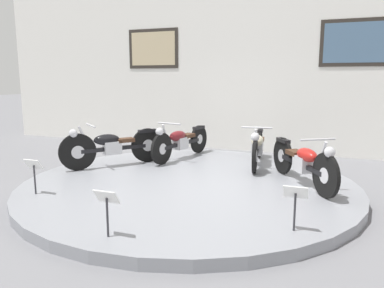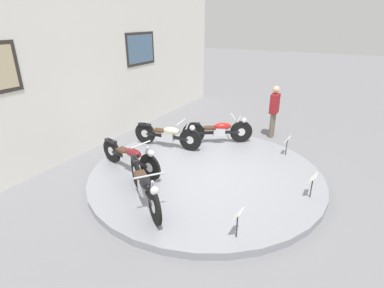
% 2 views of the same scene
% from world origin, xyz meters
% --- Properties ---
extents(ground_plane, '(60.00, 60.00, 0.00)m').
position_xyz_m(ground_plane, '(0.00, 0.00, 0.00)').
color(ground_plane, slate).
extents(display_platform, '(5.28, 5.28, 0.14)m').
position_xyz_m(display_platform, '(0.00, 0.00, 0.07)').
color(display_platform, gray).
rests_on(display_platform, ground_plane).
extents(back_wall, '(14.00, 0.22, 4.58)m').
position_xyz_m(back_wall, '(0.00, 3.62, 2.29)').
color(back_wall, white).
rests_on(back_wall, ground_plane).
extents(motorcycle_black, '(1.29, 1.61, 0.81)m').
position_xyz_m(motorcycle_black, '(-1.72, 0.43, 0.54)').
color(motorcycle_black, black).
rests_on(motorcycle_black, display_platform).
extents(motorcycle_maroon, '(0.57, 1.93, 0.78)m').
position_xyz_m(motorcycle_maroon, '(-0.79, 1.51, 0.52)').
color(motorcycle_maroon, black).
rests_on(motorcycle_maroon, display_platform).
extents(motorcycle_cream, '(0.54, 1.95, 0.78)m').
position_xyz_m(motorcycle_cream, '(0.79, 1.51, 0.52)').
color(motorcycle_cream, black).
rests_on(motorcycle_cream, display_platform).
extents(motorcycle_red, '(1.13, 1.69, 0.79)m').
position_xyz_m(motorcycle_red, '(1.72, 0.43, 0.53)').
color(motorcycle_red, black).
rests_on(motorcycle_red, display_platform).
extents(info_placard_front_left, '(0.26, 0.11, 0.51)m').
position_xyz_m(info_placard_front_left, '(-1.79, -1.43, 0.51)').
color(info_placard_front_left, '#333338').
rests_on(info_placard_front_left, display_platform).
extents(info_placard_front_centre, '(0.26, 0.11, 0.51)m').
position_xyz_m(info_placard_front_centre, '(0.00, -2.29, 0.51)').
color(info_placard_front_centre, '#333338').
rests_on(info_placard_front_centre, display_platform).
extents(info_placard_front_right, '(0.26, 0.11, 0.51)m').
position_xyz_m(info_placard_front_right, '(1.79, -1.43, 0.51)').
color(info_placard_front_right, '#333338').
rests_on(info_placard_front_right, display_platform).
extents(visitor_standing, '(0.36, 0.22, 1.59)m').
position_xyz_m(visitor_standing, '(3.28, -0.68, 0.89)').
color(visitor_standing, '#6B6051').
rests_on(visitor_standing, ground_plane).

